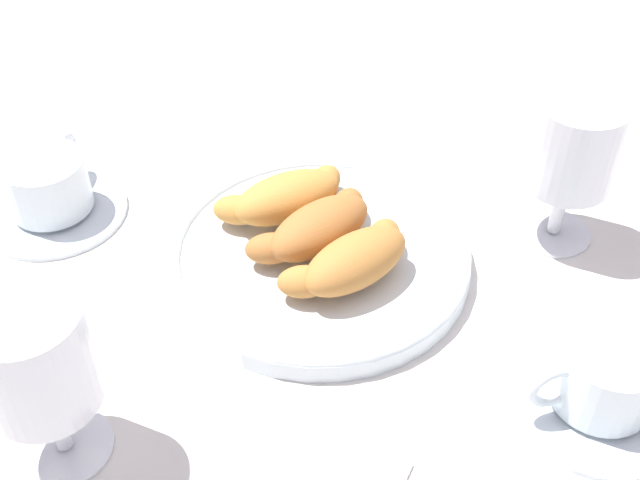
{
  "coord_description": "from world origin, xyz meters",
  "views": [
    {
      "loc": [
        -0.44,
        -0.31,
        0.5
      ],
      "look_at": [
        -0.03,
        0.01,
        0.03
      ],
      "focal_mm": 46.39,
      "sensor_mm": 36.0,
      "label": 1
    }
  ],
  "objects_px": {
    "croissant_extra": "(286,197)",
    "juice_glass_left": "(37,365)",
    "coffee_cup_far": "(50,190)",
    "croissant_large": "(353,260)",
    "coffee_cup_near": "(602,381)",
    "sugar_packet": "(17,340)",
    "croissant_small": "(318,227)",
    "juice_glass_right": "(573,153)",
    "pastry_plate": "(320,255)"
  },
  "relations": [
    {
      "from": "coffee_cup_far",
      "to": "sugar_packet",
      "type": "bearing_deg",
      "value": -138.39
    },
    {
      "from": "croissant_large",
      "to": "juice_glass_left",
      "type": "height_order",
      "value": "juice_glass_left"
    },
    {
      "from": "croissant_large",
      "to": "coffee_cup_far",
      "type": "height_order",
      "value": "croissant_large"
    },
    {
      "from": "juice_glass_right",
      "to": "pastry_plate",
      "type": "bearing_deg",
      "value": 139.6
    },
    {
      "from": "pastry_plate",
      "to": "juice_glass_left",
      "type": "distance_m",
      "value": 0.27
    },
    {
      "from": "pastry_plate",
      "to": "coffee_cup_far",
      "type": "xyz_separation_m",
      "value": [
        -0.1,
        0.24,
        0.01
      ]
    },
    {
      "from": "croissant_small",
      "to": "coffee_cup_near",
      "type": "height_order",
      "value": "croissant_small"
    },
    {
      "from": "croissant_large",
      "to": "croissant_small",
      "type": "xyz_separation_m",
      "value": [
        0.01,
        0.05,
        0.0
      ]
    },
    {
      "from": "croissant_extra",
      "to": "juice_glass_left",
      "type": "xyz_separation_m",
      "value": [
        -0.28,
        -0.03,
        0.05
      ]
    },
    {
      "from": "pastry_plate",
      "to": "coffee_cup_far",
      "type": "distance_m",
      "value": 0.26
    },
    {
      "from": "croissant_extra",
      "to": "coffee_cup_far",
      "type": "height_order",
      "value": "croissant_extra"
    },
    {
      "from": "croissant_extra",
      "to": "sugar_packet",
      "type": "distance_m",
      "value": 0.25
    },
    {
      "from": "juice_glass_left",
      "to": "sugar_packet",
      "type": "relative_size",
      "value": 2.8
    },
    {
      "from": "croissant_small",
      "to": "juice_glass_left",
      "type": "relative_size",
      "value": 0.96
    },
    {
      "from": "sugar_packet",
      "to": "pastry_plate",
      "type": "bearing_deg",
      "value": -41.91
    },
    {
      "from": "sugar_packet",
      "to": "coffee_cup_near",
      "type": "bearing_deg",
      "value": -69.92
    },
    {
      "from": "croissant_small",
      "to": "coffee_cup_near",
      "type": "distance_m",
      "value": 0.26
    },
    {
      "from": "coffee_cup_far",
      "to": "coffee_cup_near",
      "type": "bearing_deg",
      "value": -77.56
    },
    {
      "from": "croissant_large",
      "to": "sugar_packet",
      "type": "height_order",
      "value": "croissant_large"
    },
    {
      "from": "coffee_cup_near",
      "to": "sugar_packet",
      "type": "xyz_separation_m",
      "value": [
        -0.23,
        0.39,
        -0.02
      ]
    },
    {
      "from": "croissant_large",
      "to": "sugar_packet",
      "type": "distance_m",
      "value": 0.28
    },
    {
      "from": "pastry_plate",
      "to": "juice_glass_left",
      "type": "relative_size",
      "value": 1.87
    },
    {
      "from": "coffee_cup_near",
      "to": "juice_glass_left",
      "type": "bearing_deg",
      "value": 134.2
    },
    {
      "from": "pastry_plate",
      "to": "coffee_cup_far",
      "type": "relative_size",
      "value": 1.93
    },
    {
      "from": "croissant_large",
      "to": "juice_glass_left",
      "type": "xyz_separation_m",
      "value": [
        -0.25,
        0.07,
        0.05
      ]
    },
    {
      "from": "croissant_small",
      "to": "coffee_cup_near",
      "type": "xyz_separation_m",
      "value": [
        0.01,
        -0.26,
        -0.02
      ]
    },
    {
      "from": "pastry_plate",
      "to": "coffee_cup_far",
      "type": "bearing_deg",
      "value": 112.22
    },
    {
      "from": "croissant_large",
      "to": "croissant_extra",
      "type": "relative_size",
      "value": 1.07
    },
    {
      "from": "pastry_plate",
      "to": "croissant_large",
      "type": "bearing_deg",
      "value": -106.53
    },
    {
      "from": "croissant_extra",
      "to": "coffee_cup_near",
      "type": "distance_m",
      "value": 0.3
    },
    {
      "from": "pastry_plate",
      "to": "coffee_cup_near",
      "type": "bearing_deg",
      "value": -87.63
    },
    {
      "from": "pastry_plate",
      "to": "coffee_cup_near",
      "type": "distance_m",
      "value": 0.25
    },
    {
      "from": "croissant_extra",
      "to": "sugar_packet",
      "type": "xyz_separation_m",
      "value": [
        -0.24,
        0.08,
        -0.04
      ]
    },
    {
      "from": "coffee_cup_near",
      "to": "croissant_extra",
      "type": "bearing_deg",
      "value": 89.08
    },
    {
      "from": "juice_glass_left",
      "to": "sugar_packet",
      "type": "xyz_separation_m",
      "value": [
        0.04,
        0.11,
        -0.09
      ]
    },
    {
      "from": "croissant_large",
      "to": "coffee_cup_near",
      "type": "distance_m",
      "value": 0.21
    },
    {
      "from": "coffee_cup_far",
      "to": "juice_glass_left",
      "type": "height_order",
      "value": "juice_glass_left"
    },
    {
      "from": "coffee_cup_near",
      "to": "coffee_cup_far",
      "type": "relative_size",
      "value": 1.0
    },
    {
      "from": "croissant_extra",
      "to": "sugar_packet",
      "type": "relative_size",
      "value": 2.5
    },
    {
      "from": "pastry_plate",
      "to": "sugar_packet",
      "type": "distance_m",
      "value": 0.26
    },
    {
      "from": "croissant_large",
      "to": "juice_glass_right",
      "type": "height_order",
      "value": "juice_glass_right"
    },
    {
      "from": "coffee_cup_near",
      "to": "juice_glass_right",
      "type": "xyz_separation_m",
      "value": [
        0.16,
        0.11,
        0.07
      ]
    },
    {
      "from": "sugar_packet",
      "to": "croissant_extra",
      "type": "bearing_deg",
      "value": -30.02
    },
    {
      "from": "juice_glass_left",
      "to": "juice_glass_right",
      "type": "height_order",
      "value": "same"
    },
    {
      "from": "croissant_large",
      "to": "juice_glass_right",
      "type": "xyz_separation_m",
      "value": [
        0.18,
        -0.1,
        0.05
      ]
    },
    {
      "from": "coffee_cup_near",
      "to": "croissant_small",
      "type": "bearing_deg",
      "value": 92.2
    },
    {
      "from": "coffee_cup_far",
      "to": "croissant_small",
      "type": "bearing_deg",
      "value": -67.39
    },
    {
      "from": "sugar_packet",
      "to": "juice_glass_right",
      "type": "bearing_deg",
      "value": -46.16
    },
    {
      "from": "pastry_plate",
      "to": "juice_glass_right",
      "type": "relative_size",
      "value": 1.87
    },
    {
      "from": "pastry_plate",
      "to": "juice_glass_right",
      "type": "bearing_deg",
      "value": -40.4
    }
  ]
}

